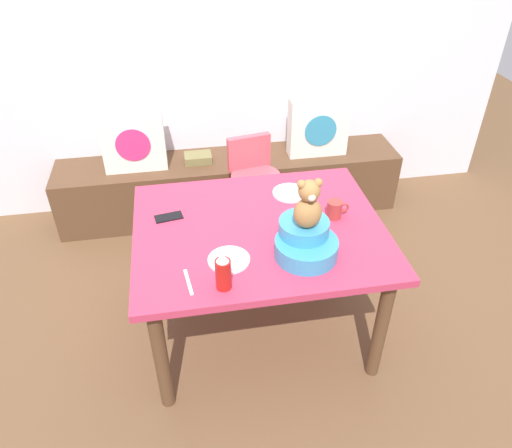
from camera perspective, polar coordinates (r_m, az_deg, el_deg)
name	(u,v)px	position (r m, az deg, el deg)	size (l,w,h in m)	color
ground_plane	(259,326)	(2.99, 0.34, -11.86)	(8.00, 8.00, 0.00)	brown
back_wall	(221,34)	(3.65, -4.18, 21.37)	(4.40, 0.10, 2.60)	silver
window_bench	(230,185)	(3.82, -3.03, 4.62)	(2.60, 0.44, 0.46)	brown
pillow_floral_left	(133,141)	(3.58, -14.24, 9.47)	(0.44, 0.15, 0.44)	white
pillow_floral_right	(318,127)	(3.71, 7.31, 11.28)	(0.44, 0.15, 0.44)	white
book_stack	(198,158)	(3.68, -6.83, 7.72)	(0.20, 0.14, 0.06)	olive
dining_table	(259,242)	(2.55, 0.39, -2.14)	(1.28, 1.04, 0.74)	#B73351
highchair	(255,180)	(3.31, -0.09, 5.22)	(0.37, 0.49, 0.79)	#D84C59
infant_seat_teal	(305,241)	(2.30, 5.83, -2.04)	(0.30, 0.33, 0.16)	#378FBD
teddy_bear	(308,205)	(2.18, 6.16, 2.23)	(0.13, 0.12, 0.25)	#A27240
ketchup_bottle	(223,272)	(2.10, -3.88, -5.68)	(0.07, 0.07, 0.18)	red
coffee_mug	(335,209)	(2.58, 9.26, 1.72)	(0.12, 0.08, 0.09)	#9E332D
dinner_plate_near	(229,260)	(2.29, -3.21, -4.23)	(0.20, 0.20, 0.01)	white
dinner_plate_far	(290,193)	(2.76, 4.03, 3.67)	(0.20, 0.20, 0.01)	white
cell_phone	(169,217)	(2.60, -10.23, 0.81)	(0.07, 0.14, 0.01)	black
table_fork	(188,282)	(2.19, -7.96, -6.78)	(0.02, 0.17, 0.01)	silver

